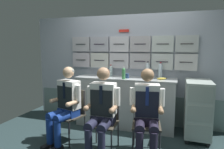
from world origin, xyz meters
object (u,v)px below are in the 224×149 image
folding_chair_right (105,116)px  crew_member_right (102,107)px  folding_chair_left (73,109)px  paper_cup_blue (106,75)px  service_trolley (198,108)px  crew_member_by_counter (147,109)px  snack_banana (162,79)px  folding_chair_by_counter (146,117)px  crew_member_left (65,102)px  water_bottle_clear (148,70)px

folding_chair_right → crew_member_right: crew_member_right is taller
folding_chair_left → paper_cup_blue: 0.94m
folding_chair_left → folding_chair_right: size_ratio=1.00×
service_trolley → folding_chair_right: (-1.35, -0.78, -0.02)m
crew_member_right → paper_cup_blue: crew_member_right is taller
service_trolley → paper_cup_blue: bearing=177.2°
service_trolley → crew_member_by_counter: size_ratio=0.80×
paper_cup_blue → snack_banana: 1.03m
folding_chair_right → paper_cup_blue: bearing=108.6°
folding_chair_right → folding_chair_by_counter: same height
service_trolley → folding_chair_right: service_trolley is taller
folding_chair_left → paper_cup_blue: size_ratio=12.05×
crew_member_left → water_bottle_clear: bearing=43.2°
paper_cup_blue → snack_banana: bearing=0.4°
folding_chair_right → snack_banana: size_ratio=4.80×
crew_member_left → water_bottle_clear: water_bottle_clear is taller
service_trolley → crew_member_left: bearing=-158.0°
service_trolley → folding_chair_left: 2.07m
service_trolley → paper_cup_blue: 1.70m
folding_chair_right → water_bottle_clear: 1.28m
service_trolley → crew_member_left: size_ratio=0.80×
folding_chair_left → crew_member_by_counter: size_ratio=0.67×
folding_chair_right → crew_member_right: (0.00, -0.16, 0.17)m
folding_chair_right → snack_banana: bearing=49.3°
service_trolley → folding_chair_by_counter: bearing=-139.6°
folding_chair_right → crew_member_left: bearing=-177.3°
snack_banana → crew_member_right: bearing=-125.9°
paper_cup_blue → crew_member_right: bearing=-73.9°
folding_chair_right → crew_member_by_counter: (0.62, -0.02, 0.17)m
crew_member_right → crew_member_by_counter: bearing=12.9°
crew_member_left → snack_banana: 1.69m
crew_member_left → folding_chair_by_counter: 1.27m
crew_member_by_counter → paper_cup_blue: crew_member_by_counter is taller
folding_chair_by_counter → snack_banana: (0.15, 0.73, 0.47)m
folding_chair_left → water_bottle_clear: 1.53m
folding_chair_by_counter → crew_member_by_counter: size_ratio=0.67×
water_bottle_clear → folding_chair_left: bearing=-140.2°
crew_member_left → crew_member_by_counter: bearing=0.5°
crew_member_left → crew_member_right: 0.67m
snack_banana → crew_member_left: bearing=-147.4°
folding_chair_right → folding_chair_by_counter: bearing=13.2°
crew_member_left → service_trolley: bearing=22.0°
folding_chair_by_counter → paper_cup_blue: size_ratio=12.05×
crew_member_by_counter → snack_banana: bearing=82.0°
folding_chair_left → crew_member_by_counter: bearing=-6.6°
crew_member_right → paper_cup_blue: (-0.29, 1.02, 0.31)m
paper_cup_blue → snack_banana: paper_cup_blue is taller
folding_chair_right → water_bottle_clear: water_bottle_clear is taller
crew_member_by_counter → water_bottle_clear: (-0.15, 1.05, 0.43)m
folding_chair_by_counter → service_trolley: bearing=40.4°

